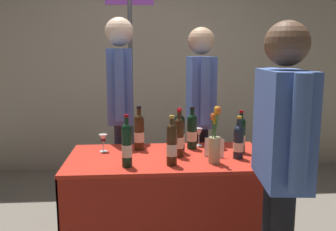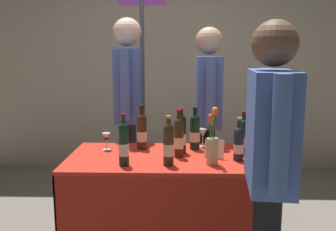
{
  "view_description": "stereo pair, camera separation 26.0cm",
  "coord_description": "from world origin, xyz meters",
  "px_view_note": "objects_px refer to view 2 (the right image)",
  "views": [
    {
      "loc": [
        -0.19,
        -2.56,
        1.49
      ],
      "look_at": [
        0.0,
        0.0,
        1.05
      ],
      "focal_mm": 38.95,
      "sensor_mm": 36.0,
      "label": 1
    },
    {
      "loc": [
        0.07,
        -2.56,
        1.49
      ],
      "look_at": [
        0.0,
        0.0,
        1.05
      ],
      "focal_mm": 38.95,
      "sensor_mm": 36.0,
      "label": 2
    }
  ],
  "objects_px": {
    "flower_vase": "(212,144)",
    "vendor_presenter": "(208,105)",
    "wine_glass_near_vendor": "(106,137)",
    "wine_glass_mid": "(203,133)",
    "display_bottle_0": "(195,131)",
    "taster_foreground_right": "(270,152)",
    "booth_signpost": "(142,73)",
    "featured_wine_bottle": "(239,143)",
    "tasting_table": "(168,186)"
  },
  "relations": [
    {
      "from": "display_bottle_0",
      "to": "booth_signpost",
      "type": "relative_size",
      "value": 0.15
    },
    {
      "from": "wine_glass_mid",
      "to": "vendor_presenter",
      "type": "distance_m",
      "value": 0.4
    },
    {
      "from": "wine_glass_near_vendor",
      "to": "vendor_presenter",
      "type": "height_order",
      "value": "vendor_presenter"
    },
    {
      "from": "wine_glass_near_vendor",
      "to": "taster_foreground_right",
      "type": "distance_m",
      "value": 1.39
    },
    {
      "from": "wine_glass_mid",
      "to": "tasting_table",
      "type": "bearing_deg",
      "value": -133.83
    },
    {
      "from": "display_bottle_0",
      "to": "wine_glass_near_vendor",
      "type": "relative_size",
      "value": 2.46
    },
    {
      "from": "tasting_table",
      "to": "wine_glass_mid",
      "type": "distance_m",
      "value": 0.52
    },
    {
      "from": "taster_foreground_right",
      "to": "booth_signpost",
      "type": "relative_size",
      "value": 0.77
    },
    {
      "from": "wine_glass_mid",
      "to": "taster_foreground_right",
      "type": "height_order",
      "value": "taster_foreground_right"
    },
    {
      "from": "featured_wine_bottle",
      "to": "booth_signpost",
      "type": "height_order",
      "value": "booth_signpost"
    },
    {
      "from": "wine_glass_near_vendor",
      "to": "featured_wine_bottle",
      "type": "bearing_deg",
      "value": -14.64
    },
    {
      "from": "display_bottle_0",
      "to": "vendor_presenter",
      "type": "distance_m",
      "value": 0.48
    },
    {
      "from": "display_bottle_0",
      "to": "vendor_presenter",
      "type": "relative_size",
      "value": 0.19
    },
    {
      "from": "tasting_table",
      "to": "taster_foreground_right",
      "type": "distance_m",
      "value": 1.05
    },
    {
      "from": "featured_wine_bottle",
      "to": "booth_signpost",
      "type": "distance_m",
      "value": 1.53
    },
    {
      "from": "wine_glass_near_vendor",
      "to": "taster_foreground_right",
      "type": "relative_size",
      "value": 0.08
    },
    {
      "from": "display_bottle_0",
      "to": "taster_foreground_right",
      "type": "relative_size",
      "value": 0.2
    },
    {
      "from": "tasting_table",
      "to": "wine_glass_near_vendor",
      "type": "distance_m",
      "value": 0.6
    },
    {
      "from": "wine_glass_near_vendor",
      "to": "taster_foreground_right",
      "type": "xyz_separation_m",
      "value": [
        1.01,
        -0.93,
        0.15
      ]
    },
    {
      "from": "vendor_presenter",
      "to": "taster_foreground_right",
      "type": "bearing_deg",
      "value": 8.69
    },
    {
      "from": "featured_wine_bottle",
      "to": "booth_signpost",
      "type": "relative_size",
      "value": 0.14
    },
    {
      "from": "display_bottle_0",
      "to": "flower_vase",
      "type": "bearing_deg",
      "value": -75.71
    },
    {
      "from": "tasting_table",
      "to": "flower_vase",
      "type": "distance_m",
      "value": 0.51
    },
    {
      "from": "tasting_table",
      "to": "taster_foreground_right",
      "type": "height_order",
      "value": "taster_foreground_right"
    },
    {
      "from": "wine_glass_mid",
      "to": "booth_signpost",
      "type": "height_order",
      "value": "booth_signpost"
    },
    {
      "from": "featured_wine_bottle",
      "to": "wine_glass_mid",
      "type": "relative_size",
      "value": 2.1
    },
    {
      "from": "wine_glass_near_vendor",
      "to": "vendor_presenter",
      "type": "bearing_deg",
      "value": 30.11
    },
    {
      "from": "wine_glass_near_vendor",
      "to": "flower_vase",
      "type": "height_order",
      "value": "flower_vase"
    },
    {
      "from": "taster_foreground_right",
      "to": "flower_vase",
      "type": "bearing_deg",
      "value": 27.6
    },
    {
      "from": "wine_glass_near_vendor",
      "to": "wine_glass_mid",
      "type": "distance_m",
      "value": 0.76
    },
    {
      "from": "flower_vase",
      "to": "tasting_table",
      "type": "bearing_deg",
      "value": 148.04
    },
    {
      "from": "flower_vase",
      "to": "featured_wine_bottle",
      "type": "bearing_deg",
      "value": 26.53
    },
    {
      "from": "display_bottle_0",
      "to": "flower_vase",
      "type": "xyz_separation_m",
      "value": [
        0.1,
        -0.39,
        -0.0
      ]
    },
    {
      "from": "featured_wine_bottle",
      "to": "tasting_table",
      "type": "bearing_deg",
      "value": 169.3
    },
    {
      "from": "vendor_presenter",
      "to": "taster_foreground_right",
      "type": "distance_m",
      "value": 1.42
    },
    {
      "from": "tasting_table",
      "to": "wine_glass_near_vendor",
      "type": "xyz_separation_m",
      "value": [
        -0.48,
        0.16,
        0.33
      ]
    },
    {
      "from": "display_bottle_0",
      "to": "vendor_presenter",
      "type": "xyz_separation_m",
      "value": [
        0.13,
        0.43,
        0.15
      ]
    },
    {
      "from": "wine_glass_mid",
      "to": "wine_glass_near_vendor",
      "type": "bearing_deg",
      "value": -170.88
    },
    {
      "from": "wine_glass_mid",
      "to": "flower_vase",
      "type": "xyz_separation_m",
      "value": [
        0.03,
        -0.47,
        0.03
      ]
    },
    {
      "from": "wine_glass_mid",
      "to": "taster_foreground_right",
      "type": "xyz_separation_m",
      "value": [
        0.26,
        -1.05,
        0.14
      ]
    },
    {
      "from": "tasting_table",
      "to": "display_bottle_0",
      "type": "bearing_deg",
      "value": 44.69
    },
    {
      "from": "wine_glass_mid",
      "to": "flower_vase",
      "type": "height_order",
      "value": "flower_vase"
    },
    {
      "from": "taster_foreground_right",
      "to": "display_bottle_0",
      "type": "bearing_deg",
      "value": 24.7
    },
    {
      "from": "tasting_table",
      "to": "featured_wine_bottle",
      "type": "relative_size",
      "value": 4.74
    },
    {
      "from": "booth_signpost",
      "to": "vendor_presenter",
      "type": "bearing_deg",
      "value": -39.31
    },
    {
      "from": "featured_wine_bottle",
      "to": "wine_glass_mid",
      "type": "height_order",
      "value": "featured_wine_bottle"
    },
    {
      "from": "vendor_presenter",
      "to": "tasting_table",
      "type": "bearing_deg",
      "value": -27.2
    },
    {
      "from": "flower_vase",
      "to": "vendor_presenter",
      "type": "xyz_separation_m",
      "value": [
        0.03,
        0.83,
        0.15
      ]
    },
    {
      "from": "wine_glass_near_vendor",
      "to": "display_bottle_0",
      "type": "bearing_deg",
      "value": 3.32
    },
    {
      "from": "wine_glass_mid",
      "to": "booth_signpost",
      "type": "bearing_deg",
      "value": 122.89
    }
  ]
}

